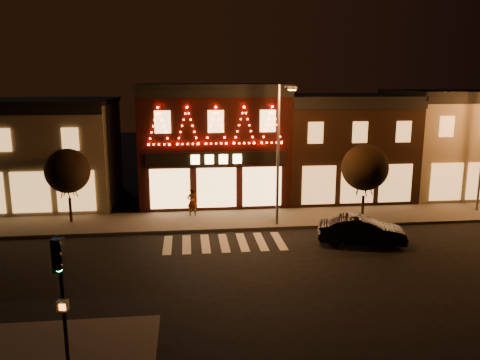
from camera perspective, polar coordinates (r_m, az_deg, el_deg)
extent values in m
plane|color=black|center=(22.16, -1.08, -10.95)|extent=(120.00, 120.00, 0.00)
cube|color=#47423D|center=(29.84, 1.30, -4.69)|extent=(44.00, 4.00, 0.15)
cube|color=#726851|center=(36.44, -24.18, 2.82)|extent=(12.00, 8.00, 7.00)
cube|color=black|center=(36.11, -24.67, 8.54)|extent=(12.20, 8.20, 0.30)
cube|color=#330E0B|center=(34.69, -3.30, 4.28)|extent=(10.00, 8.00, 8.00)
cube|color=black|center=(34.38, -3.38, 11.15)|extent=(10.20, 8.20, 0.30)
cube|color=black|center=(30.35, -2.94, 10.29)|extent=(10.00, 0.25, 0.50)
cube|color=black|center=(30.70, -2.85, 2.52)|extent=(9.00, 0.15, 0.90)
cube|color=#FFD87F|center=(30.60, -2.84, 2.49)|extent=(3.40, 0.08, 0.60)
cube|color=black|center=(36.52, 11.80, 3.80)|extent=(9.00, 8.00, 7.20)
cube|color=black|center=(36.19, 12.06, 9.68)|extent=(9.20, 8.20, 0.30)
cube|color=black|center=(32.39, 14.29, 8.63)|extent=(9.00, 0.25, 0.50)
cube|color=#726851|center=(40.22, 24.11, 3.95)|extent=(9.00, 8.00, 7.50)
cube|color=black|center=(39.94, 24.59, 9.50)|extent=(9.20, 8.20, 0.30)
cylinder|color=black|center=(15.03, -20.33, -13.88)|extent=(0.11, 0.11, 4.22)
cube|color=black|center=(14.24, -20.86, -8.39)|extent=(0.33, 0.32, 0.96)
cylinder|color=#19FF72|center=(14.21, -20.81, -9.80)|extent=(0.21, 0.09, 0.20)
cube|color=beige|center=(14.83, -20.41, -13.87)|extent=(0.32, 0.25, 0.31)
cylinder|color=#59595E|center=(27.79, 4.56, 2.83)|extent=(0.16, 0.16, 8.17)
cylinder|color=#59595E|center=(26.70, 5.45, 11.04)|extent=(0.49, 1.61, 0.10)
cube|color=#59595E|center=(25.97, 6.24, 10.89)|extent=(0.56, 0.40, 0.18)
cube|color=orange|center=(25.97, 6.24, 10.64)|extent=(0.43, 0.29, 0.05)
cylinder|color=black|center=(30.71, -19.58, -3.36)|extent=(0.17, 0.17, 1.46)
sphere|color=black|center=(30.20, -19.89, 1.03)|extent=(2.66, 2.66, 2.66)
cylinder|color=black|center=(30.14, 14.44, -3.25)|extent=(0.17, 0.17, 1.53)
sphere|color=black|center=(29.60, 14.69, 1.45)|extent=(2.80, 2.80, 2.80)
imported|color=black|center=(26.29, 14.29, -5.85)|extent=(4.81, 2.65, 1.50)
imported|color=gray|center=(30.32, -5.73, -2.62)|extent=(0.67, 0.47, 1.75)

